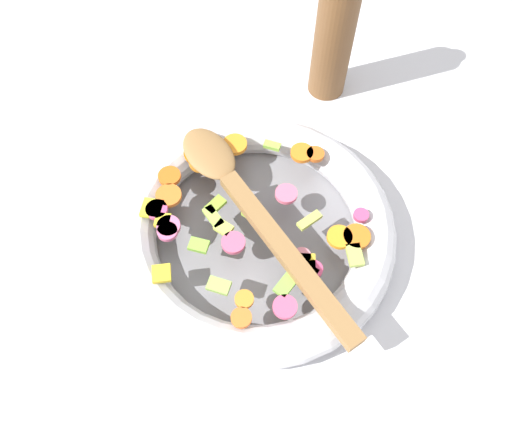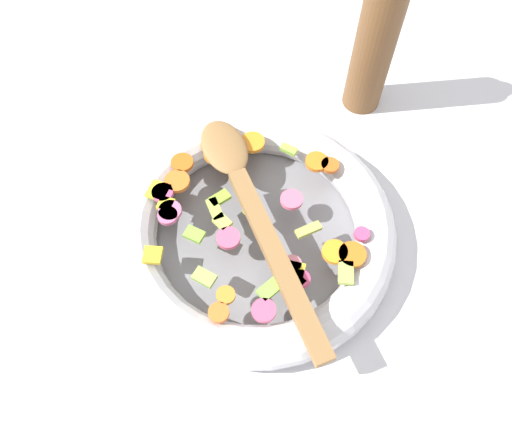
# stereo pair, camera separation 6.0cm
# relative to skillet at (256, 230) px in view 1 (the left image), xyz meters

# --- Properties ---
(ground_plane) EXTENTS (4.00, 4.00, 0.00)m
(ground_plane) POSITION_rel_skillet_xyz_m (0.00, 0.00, -0.02)
(ground_plane) COLOR silver
(skillet) EXTENTS (0.35, 0.35, 0.05)m
(skillet) POSITION_rel_skillet_xyz_m (0.00, 0.00, 0.00)
(skillet) COLOR slate
(skillet) RESTS_ON ground_plane
(chopped_vegetables) EXTENTS (0.28, 0.28, 0.01)m
(chopped_vegetables) POSITION_rel_skillet_xyz_m (-0.01, 0.02, 0.03)
(chopped_vegetables) COLOR orange
(chopped_vegetables) RESTS_ON skillet
(wooden_spoon) EXTENTS (0.14, 0.34, 0.01)m
(wooden_spoon) POSITION_rel_skillet_xyz_m (0.01, 0.02, 0.04)
(wooden_spoon) COLOR olive
(wooden_spoon) RESTS_ON chopped_vegetables
(pepper_mill) EXTENTS (0.06, 0.06, 0.24)m
(pepper_mill) POSITION_rel_skillet_xyz_m (0.27, 0.08, 0.09)
(pepper_mill) COLOR brown
(pepper_mill) RESTS_ON ground_plane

